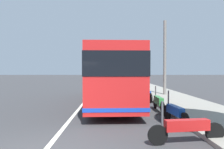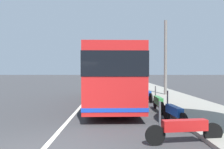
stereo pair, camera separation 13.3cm
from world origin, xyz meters
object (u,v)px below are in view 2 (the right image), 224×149
Objects in this scene: motorcycle_angled at (147,94)px; motorcycle_far_end at (184,128)px; motorcycle_nearest_curb at (174,113)px; coach_bus at (111,74)px; utility_pole at (166,58)px; car_ahead_same_lane at (97,77)px; motorcycle_by_tree at (158,102)px; car_far_distant at (113,76)px; car_oncoming at (110,77)px.

motorcycle_far_end is at bearing 170.00° from motorcycle_angled.
motorcycle_nearest_curb is 6.13m from motorcycle_angled.
utility_pole is (3.53, -4.53, 1.28)m from coach_bus.
car_ahead_same_lane reaches higher than motorcycle_nearest_curb.
coach_bus is at bearing 4.08° from car_ahead_same_lane.
car_ahead_same_lane is 30.48m from utility_pole.
motorcycle_nearest_curb reaches higher than motorcycle_by_tree.
car_far_distant is at bearing 6.24° from utility_pole.
car_oncoming is (3.74, -3.00, -0.03)m from car_ahead_same_lane.
motorcycle_nearest_curb is 38.76m from car_ahead_same_lane.
coach_bus reaches higher than motorcycle_angled.
motorcycle_far_end is at bearing 176.18° from motorcycle_by_tree.
motorcycle_nearest_curb is 2.62m from motorcycle_by_tree.
car_oncoming reaches higher than motorcycle_far_end.
car_ahead_same_lane reaches higher than car_oncoming.
car_far_distant reaches higher than motorcycle_far_end.
coach_bus is at bearing 178.65° from car_oncoming.
car_ahead_same_lane is at bearing 4.39° from coach_bus.
car_ahead_same_lane is at bearing 159.74° from car_far_distant.
utility_pole reaches higher than motorcycle_far_end.
car_oncoming is (44.09, 2.39, 0.23)m from motorcycle_far_end.
motorcycle_by_tree is at bearing -6.41° from motorcycle_nearest_curb.
motorcycle_nearest_curb is at bearing -106.85° from motorcycle_far_end.
motorcycle_by_tree is at bearing -101.54° from motorcycle_far_end.
motorcycle_far_end is 44.16m from car_oncoming.
car_ahead_same_lane is (35.71, 5.75, 0.25)m from motorcycle_by_tree.
car_ahead_same_lane is at bearing 3.07° from motorcycle_angled.
coach_bus is at bearing 17.72° from motorcycle_nearest_curb.
motorcycle_angled is 0.34× the size of utility_pole.
motorcycle_by_tree is 0.52× the size of car_far_distant.
motorcycle_angled is at bearing -6.80° from motorcycle_nearest_curb.
motorcycle_far_end is 0.36× the size of utility_pole.
motorcycle_angled is 0.50× the size of car_far_distant.
car_oncoming is at bearing 8.34° from utility_pole.
car_far_distant is (47.30, 2.07, 0.23)m from motorcycle_nearest_curb.
car_oncoming is at bearing 174.72° from car_far_distant.
utility_pole reaches higher than car_ahead_same_lane.
coach_bus reaches higher than motorcycle_by_tree.
motorcycle_by_tree is 7.21m from utility_pole.
car_far_distant is at bearing -9.08° from car_oncoming.
motorcycle_angled is 41.22m from car_far_distant.
car_oncoming is at bearing 4.51° from motorcycle_by_tree.
car_far_distant is (41.16, 2.14, 0.23)m from motorcycle_angled.
car_ahead_same_lane is at bearing 14.97° from utility_pole.
coach_bus is 6.13m from motorcycle_nearest_curb.
motorcycle_far_end is 0.50× the size of car_oncoming.
coach_bus is 33.07m from car_ahead_same_lane.
car_oncoming is at bearing -94.09° from motorcycle_far_end.
car_far_distant is at bearing 156.12° from car_ahead_same_lane.
car_ahead_same_lane is 9.69m from car_far_distant.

